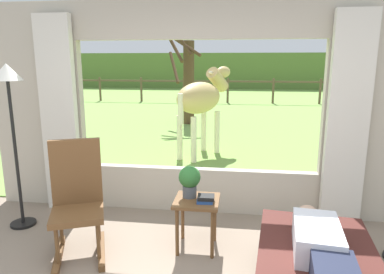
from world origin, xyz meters
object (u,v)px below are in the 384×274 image
at_px(rocking_chair, 77,199).
at_px(floor_lamp_left, 9,97).
at_px(reclining_person, 323,253).
at_px(horse, 202,98).
at_px(potted_plant, 190,180).
at_px(side_table, 197,208).
at_px(book_stack, 206,199).
at_px(pasture_tree, 187,78).

height_order(rocking_chair, floor_lamp_left, floor_lamp_left).
relative_size(reclining_person, horse, 0.82).
height_order(reclining_person, potted_plant, potted_plant).
bearing_deg(potted_plant, horse, 94.13).
xyz_separation_m(side_table, book_stack, (0.09, -0.06, 0.13)).
distance_m(side_table, pasture_tree, 7.17).
relative_size(side_table, floor_lamp_left, 0.28).
xyz_separation_m(reclining_person, floor_lamp_left, (-3.06, 1.10, 0.96)).
xyz_separation_m(reclining_person, rocking_chair, (-2.15, 0.65, 0.02)).
bearing_deg(potted_plant, floor_lamp_left, 174.84).
relative_size(reclining_person, rocking_chair, 1.28).
distance_m(book_stack, pasture_tree, 7.22).
height_order(reclining_person, horse, horse).
relative_size(rocking_chair, side_table, 2.15).
height_order(reclining_person, rocking_chair, rocking_chair).
height_order(horse, pasture_tree, pasture_tree).
height_order(rocking_chair, pasture_tree, pasture_tree).
distance_m(rocking_chair, side_table, 1.17).
relative_size(side_table, book_stack, 3.00).
bearing_deg(rocking_chair, horse, 55.50).
distance_m(potted_plant, floor_lamp_left, 2.13).
bearing_deg(reclining_person, rocking_chair, 169.59).
bearing_deg(book_stack, floor_lamp_left, 172.13).
relative_size(book_stack, pasture_tree, 0.06).
bearing_deg(horse, reclining_person, -45.98).
xyz_separation_m(side_table, floor_lamp_left, (-2.05, 0.24, 1.06)).
distance_m(rocking_chair, potted_plant, 1.11).
distance_m(side_table, book_stack, 0.17).
bearing_deg(rocking_chair, potted_plant, -7.88).
bearing_deg(horse, potted_plant, -58.84).
bearing_deg(book_stack, side_table, 147.49).
height_order(reclining_person, side_table, reclining_person).
bearing_deg(pasture_tree, side_table, -80.89).
relative_size(floor_lamp_left, pasture_tree, 0.62).
distance_m(potted_plant, horse, 3.49).
xyz_separation_m(potted_plant, floor_lamp_left, (-1.97, 0.18, 0.78)).
xyz_separation_m(floor_lamp_left, pasture_tree, (0.93, 6.78, -0.11)).
height_order(rocking_chair, horse, horse).
height_order(rocking_chair, book_stack, rocking_chair).
bearing_deg(reclining_person, potted_plant, 146.14).
bearing_deg(horse, book_stack, -56.24).
xyz_separation_m(reclining_person, pasture_tree, (-2.13, 7.87, 0.85)).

